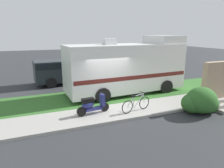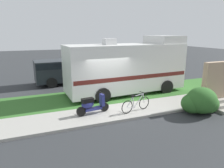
% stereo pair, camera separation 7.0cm
% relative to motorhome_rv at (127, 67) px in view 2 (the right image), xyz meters
% --- Properties ---
extents(ground_plane, '(80.00, 80.00, 0.00)m').
position_rel_motorhome_rv_xyz_m(ground_plane, '(-1.75, -1.74, -1.74)').
color(ground_plane, '#2D3033').
extents(sidewalk, '(24.00, 2.00, 0.12)m').
position_rel_motorhome_rv_xyz_m(sidewalk, '(-1.75, -2.94, -1.68)').
color(sidewalk, '#9E9B93').
rests_on(sidewalk, ground).
extents(grass_strip, '(24.00, 3.40, 0.08)m').
position_rel_motorhome_rv_xyz_m(grass_strip, '(-1.75, -0.24, -1.70)').
color(grass_strip, '#336628').
rests_on(grass_strip, ground).
extents(motorhome_rv, '(7.64, 2.90, 3.65)m').
position_rel_motorhome_rv_xyz_m(motorhome_rv, '(0.00, 0.00, 0.00)').
color(motorhome_rv, silver).
rests_on(motorhome_rv, ground).
extents(scooter, '(1.63, 0.54, 0.97)m').
position_rel_motorhome_rv_xyz_m(scooter, '(-3.17, -2.82, -1.16)').
color(scooter, black).
rests_on(scooter, ground).
extents(bicycle, '(1.69, 0.56, 0.88)m').
position_rel_motorhome_rv_xyz_m(bicycle, '(-1.08, -3.28, -1.25)').
color(bicycle, black).
rests_on(bicycle, ground).
extents(pickup_truck_near, '(5.45, 2.46, 1.84)m').
position_rel_motorhome_rv_xyz_m(pickup_truck_near, '(-3.41, 4.18, -0.76)').
color(pickup_truck_near, '#1E2328').
rests_on(pickup_truck_near, ground).
extents(porch_steps, '(2.00, 1.26, 2.40)m').
position_rel_motorhome_rv_xyz_m(porch_steps, '(3.44, -4.03, -0.77)').
color(porch_steps, '#9E998E').
rests_on(porch_steps, ground).
extents(bush_by_porch, '(1.81, 1.36, 1.28)m').
position_rel_motorhome_rv_xyz_m(bush_by_porch, '(1.81, -4.42, -1.13)').
color(bush_by_porch, '#2D6026').
rests_on(bush_by_porch, ground).
extents(bottle_green, '(0.07, 0.07, 0.22)m').
position_rel_motorhome_rv_xyz_m(bottle_green, '(2.75, -2.56, -1.52)').
color(bottle_green, '#B2B2B7').
rests_on(bottle_green, ground).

